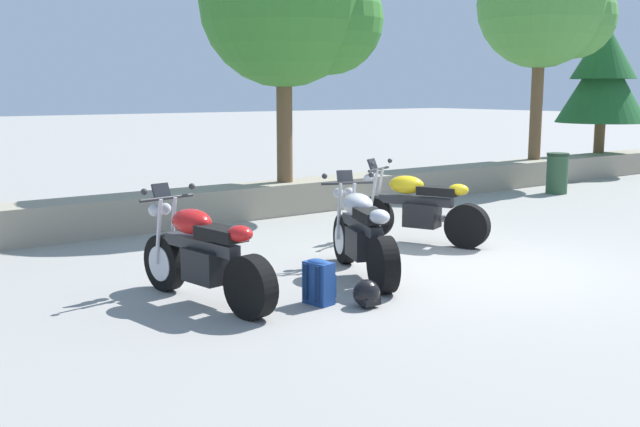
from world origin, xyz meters
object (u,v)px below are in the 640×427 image
motorcycle_silver_centre (362,236)px  motorcycle_yellow_far_right (417,209)px  motorcycle_red_near_left (203,257)px  trash_bin (557,173)px  leafy_tree_mid_right (548,7)px  rider_helmet (367,294)px  rider_backpack (319,281)px  leafy_tree_mid_left (293,7)px  pine_tree_far_right (603,74)px

motorcycle_silver_centre → motorcycle_yellow_far_right: same height
motorcycle_red_near_left → motorcycle_yellow_far_right: bearing=13.2°
trash_bin → leafy_tree_mid_right: bearing=47.0°
motorcycle_yellow_far_right → rider_helmet: bearing=-142.5°
trash_bin → motorcycle_yellow_far_right: bearing=-161.8°
leafy_tree_mid_right → rider_backpack: bearing=-153.9°
rider_helmet → leafy_tree_mid_left: bearing=62.6°
rider_backpack → leafy_tree_mid_left: bearing=58.0°
leafy_tree_mid_right → trash_bin: leafy_tree_mid_right is taller
rider_helmet → trash_bin: bearing=24.9°
motorcycle_yellow_far_right → leafy_tree_mid_right: 8.78m
motorcycle_red_near_left → motorcycle_silver_centre: (2.02, -0.11, 0.00)m
motorcycle_yellow_far_right → pine_tree_far_right: 10.84m
rider_backpack → motorcycle_yellow_far_right: bearing=29.1°
leafy_tree_mid_right → motorcycle_silver_centre: bearing=-154.3°
leafy_tree_mid_left → leafy_tree_mid_right: size_ratio=0.91×
leafy_tree_mid_right → trash_bin: bearing=-133.0°
rider_helmet → leafy_tree_mid_right: leafy_tree_mid_right is taller
motorcycle_silver_centre → leafy_tree_mid_left: 5.64m
motorcycle_yellow_far_right → leafy_tree_mid_left: 4.50m
motorcycle_silver_centre → pine_tree_far_right: pine_tree_far_right is taller
motorcycle_silver_centre → rider_backpack: (-1.09, -0.62, -0.24)m
motorcycle_yellow_far_right → rider_helmet: 3.33m
rider_backpack → motorcycle_red_near_left: bearing=142.0°
motorcycle_silver_centre → motorcycle_red_near_left: bearing=177.0°
rider_backpack → pine_tree_far_right: pine_tree_far_right is taller
pine_tree_far_right → rider_helmet: bearing=-155.9°
motorcycle_red_near_left → rider_helmet: size_ratio=7.36×
pine_tree_far_right → trash_bin: 4.87m
motorcycle_yellow_far_right → rider_helmet: motorcycle_yellow_far_right is taller
motorcycle_silver_centre → pine_tree_far_right: bearing=21.4°
motorcycle_red_near_left → rider_helmet: 1.71m
motorcycle_silver_centre → pine_tree_far_right: 12.91m
pine_tree_far_right → trash_bin: bearing=-157.6°
motorcycle_red_near_left → motorcycle_yellow_far_right: 3.99m
rider_helmet → pine_tree_far_right: pine_tree_far_right is taller
motorcycle_yellow_far_right → trash_bin: motorcycle_yellow_far_right is taller
motorcycle_red_near_left → pine_tree_far_right: pine_tree_far_right is taller
motorcycle_red_near_left → rider_backpack: (0.93, -0.73, -0.24)m
trash_bin → rider_helmet: bearing=-155.1°
rider_helmet → leafy_tree_mid_left: leafy_tree_mid_left is taller
leafy_tree_mid_left → leafy_tree_mid_right: 7.19m
leafy_tree_mid_left → trash_bin: size_ratio=5.30×
rider_backpack → leafy_tree_mid_left: size_ratio=0.10×
rider_helmet → leafy_tree_mid_right: (9.91, 5.40, 3.91)m
rider_backpack → trash_bin: (8.91, 3.60, 0.19)m
trash_bin → pine_tree_far_right: bearing=22.4°
motorcycle_red_near_left → motorcycle_silver_centre: same height
rider_helmet → pine_tree_far_right: bearing=24.1°
motorcycle_silver_centre → leafy_tree_mid_left: leafy_tree_mid_left is taller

